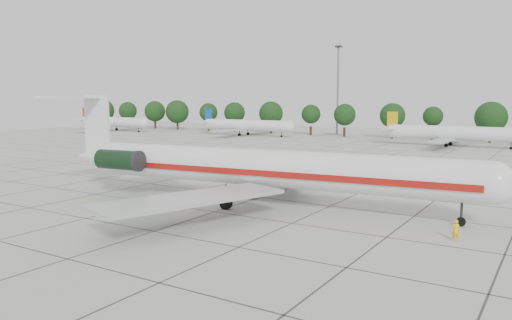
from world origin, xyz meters
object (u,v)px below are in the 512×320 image
Objects in this scene: ground_crew at (456,230)px; bg_airliner_a at (113,122)px; bg_airliner_b at (246,125)px; bg_airliner_c at (453,133)px; floodlight_mast at (338,85)px; main_airliner at (246,166)px.

bg_airliner_a reaches higher than ground_crew.
bg_airliner_b is 1.00× the size of bg_airliner_c.
ground_crew is 0.06× the size of floodlight_mast.
ground_crew is at bearing -62.77° from floodlight_mast.
bg_airliner_a is 1.00× the size of bg_airliner_b.
bg_airliner_c is (55.83, -3.73, 0.00)m from bg_airliner_b.
floodlight_mast is (-30.58, 95.68, 10.50)m from main_airliner.
main_airliner is 92.17m from bg_airliner_b.
bg_airliner_b is 29.28m from floodlight_mast.
bg_airliner_c is 43.88m from floodlight_mast.
bg_airliner_b is 55.95m from bg_airliner_c.
bg_airliner_a is 1.11× the size of floodlight_mast.
bg_airliner_b is at bearing -63.09° from ground_crew.
main_airliner is 1.61× the size of bg_airliner_b.
bg_airliner_a is 48.16m from bg_airliner_b.
bg_airliner_a is 1.00× the size of bg_airliner_c.
floodlight_mast is (67.56, 23.77, 11.37)m from bg_airliner_a.
ground_crew is 139.66m from bg_airliner_a.
bg_airliner_a is (-118.12, 74.48, 2.11)m from ground_crew.
main_airliner is 121.67m from bg_airliner_a.
main_airliner reaches higher than bg_airliner_a.
bg_airliner_c is at bearing -31.52° from floodlight_mast.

